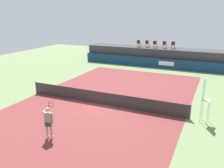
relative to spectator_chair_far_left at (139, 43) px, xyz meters
The scene contains 15 objects.
ground_plane 12.45m from the spectator_chair_far_left, 79.69° to the right, with size 48.00×48.00×0.00m, color #6B7F51.
court_inner 15.35m from the spectator_chair_far_left, 81.72° to the right, with size 12.00×22.00×0.00m, color maroon.
sponsor_wall 3.36m from the spectator_chair_far_left, 33.77° to the right, with size 18.00×0.22×1.20m.
spectator_platform 2.72m from the spectator_chair_far_left, ahead, with size 18.00×2.80×2.20m, color #38383D.
spectator_chair_far_left is the anchor object (origin of this frame).
spectator_chair_left 1.08m from the spectator_chair_far_left, 14.33° to the left, with size 0.47×0.47×0.89m.
spectator_chair_center 2.11m from the spectator_chair_far_left, ahead, with size 0.46×0.46×0.89m.
spectator_chair_right 3.29m from the spectator_chair_far_left, ahead, with size 0.46×0.46×0.89m.
spectator_chair_far_right 4.34m from the spectator_chair_far_left, ahead, with size 0.46×0.46×0.89m.
umpire_chair 17.54m from the spectator_chair_far_left, 58.59° to the right, with size 0.51×0.51×2.76m.
tennis_net 15.28m from the spectator_chair_far_left, 81.72° to the right, with size 12.40×0.02×0.95m, color #2D2D2D.
net_post_near 15.65m from the spectator_chair_far_left, 105.05° to the right, with size 0.10×0.10×1.00m, color #4C4C51.
net_post_far 17.28m from the spectator_chair_far_left, 60.75° to the right, with size 0.10×0.10×1.00m, color #4C4C51.
tennis_player 20.63m from the spectator_chair_far_left, 85.14° to the right, with size 0.92×1.11×1.77m.
tennis_ball 17.99m from the spectator_chair_far_left, 85.03° to the right, with size 0.07×0.07×0.07m, color #D8EA33.
Camera 1 is at (7.39, -14.60, 6.53)m, focal length 38.02 mm.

